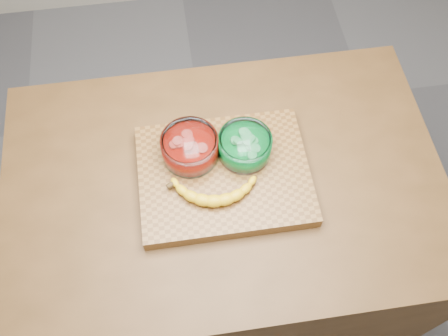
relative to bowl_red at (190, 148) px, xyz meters
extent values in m
plane|color=#5E5E63|center=(0.08, -0.07, -0.97)|extent=(3.50, 3.50, 0.00)
cube|color=#4D3217|center=(0.08, -0.07, -0.52)|extent=(1.20, 0.80, 0.90)
cube|color=brown|center=(0.08, -0.07, -0.05)|extent=(0.45, 0.35, 0.04)
cylinder|color=white|center=(0.00, 0.00, 0.00)|extent=(0.15, 0.15, 0.07)
cylinder|color=red|center=(0.00, 0.00, -0.01)|extent=(0.13, 0.13, 0.04)
cylinder|color=#ED584B|center=(0.00, 0.00, 0.02)|extent=(0.12, 0.12, 0.02)
cylinder|color=white|center=(0.14, -0.01, 0.00)|extent=(0.14, 0.14, 0.07)
cylinder|color=#059533|center=(0.14, -0.01, -0.01)|extent=(0.12, 0.12, 0.04)
cylinder|color=#6CE687|center=(0.14, -0.01, 0.02)|extent=(0.11, 0.11, 0.02)
camera|label=1|loc=(-0.01, -0.70, 1.11)|focal=40.00mm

